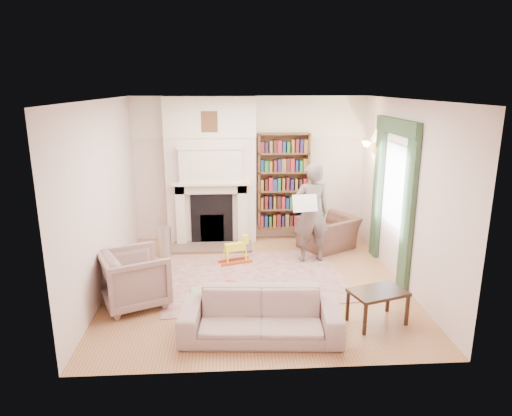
{
  "coord_description": "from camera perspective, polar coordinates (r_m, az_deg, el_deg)",
  "views": [
    {
      "loc": [
        -0.42,
        -6.57,
        3.0
      ],
      "look_at": [
        0.0,
        0.25,
        1.15
      ],
      "focal_mm": 32.0,
      "sensor_mm": 36.0,
      "label": 1
    }
  ],
  "objects": [
    {
      "name": "window",
      "position": [
        7.62,
        16.97,
        2.75
      ],
      "size": [
        0.02,
        0.9,
        1.3
      ],
      "primitive_type": "cube",
      "color": "silver",
      "rests_on": "wall_right"
    },
    {
      "name": "pelmet",
      "position": [
        7.47,
        17.19,
        9.73
      ],
      "size": [
        0.09,
        1.7,
        0.24
      ],
      "primitive_type": "cube",
      "color": "#2F492F",
      "rests_on": "wall_right"
    },
    {
      "name": "armchair_left",
      "position": [
        6.65,
        -14.92,
        -8.49
      ],
      "size": [
        1.13,
        1.12,
        0.78
      ],
      "primitive_type": "imported",
      "rotation": [
        0.0,
        0.0,
        2.0
      ],
      "color": "#A59488",
      "rests_on": "floor"
    },
    {
      "name": "newspaper",
      "position": [
        7.6,
        6.14,
        0.61
      ],
      "size": [
        0.43,
        0.18,
        0.28
      ],
      "primitive_type": "cube",
      "rotation": [
        -0.35,
        0.0,
        0.14
      ],
      "color": "white",
      "rests_on": "man_reading"
    },
    {
      "name": "armchair_reading",
      "position": [
        8.69,
        9.03,
        -3.08
      ],
      "size": [
        1.24,
        1.2,
        0.62
      ],
      "primitive_type": "imported",
      "rotation": [
        0.0,
        0.0,
        3.68
      ],
      "color": "#452B24",
      "rests_on": "floor"
    },
    {
      "name": "comic_annuals",
      "position": [
        6.81,
        2.41,
        -10.8
      ],
      "size": [
        0.76,
        0.62,
        0.02
      ],
      "color": "red",
      "rests_on": "rug"
    },
    {
      "name": "coffee_table",
      "position": [
        6.23,
        14.9,
        -11.85
      ],
      "size": [
        0.81,
        0.65,
        0.45
      ],
      "primitive_type": null,
      "rotation": [
        0.0,
        0.0,
        0.32
      ],
      "color": "black",
      "rests_on": "floor"
    },
    {
      "name": "board_game",
      "position": [
        6.89,
        -6.44,
        -10.52
      ],
      "size": [
        0.43,
        0.43,
        0.03
      ],
      "primitive_type": "cube",
      "rotation": [
        0.0,
        0.0,
        0.07
      ],
      "color": "#E8F054",
      "rests_on": "rug"
    },
    {
      "name": "ceiling",
      "position": [
        6.59,
        0.14,
        13.41
      ],
      "size": [
        4.5,
        4.5,
        0.0
      ],
      "primitive_type": "plane",
      "rotation": [
        3.14,
        0.0,
        0.0
      ],
      "color": "white",
      "rests_on": "wall_back"
    },
    {
      "name": "fireplace",
      "position": [
        8.78,
        -5.64,
        4.48
      ],
      "size": [
        1.7,
        0.58,
        2.8
      ],
      "color": "silver",
      "rests_on": "floor"
    },
    {
      "name": "wall_right",
      "position": [
        7.27,
        18.12,
        1.67
      ],
      "size": [
        0.0,
        4.5,
        4.5
      ],
      "primitive_type": "plane",
      "rotation": [
        1.57,
        0.0,
        -1.57
      ],
      "color": "silver",
      "rests_on": "floor"
    },
    {
      "name": "curtain_right",
      "position": [
        8.3,
        14.97,
        2.11
      ],
      "size": [
        0.07,
        0.32,
        2.4
      ],
      "primitive_type": "cube",
      "color": "#2F492F",
      "rests_on": "floor"
    },
    {
      "name": "floor",
      "position": [
        7.24,
        0.12,
        -9.35
      ],
      "size": [
        4.5,
        4.5,
        0.0
      ],
      "primitive_type": "plane",
      "color": "olive",
      "rests_on": "ground"
    },
    {
      "name": "man_reading",
      "position": [
        7.88,
        6.93,
        -0.64
      ],
      "size": [
        0.69,
        0.5,
        1.74
      ],
      "primitive_type": "imported",
      "rotation": [
        0.0,
        0.0,
        3.28
      ],
      "color": "#5E514B",
      "rests_on": "floor"
    },
    {
      "name": "wall_left",
      "position": [
        7.0,
        -18.57,
        1.14
      ],
      "size": [
        0.0,
        4.5,
        4.5
      ],
      "primitive_type": "plane",
      "rotation": [
        1.57,
        0.0,
        1.57
      ],
      "color": "silver",
      "rests_on": "floor"
    },
    {
      "name": "curtain_left",
      "position": [
        7.03,
        18.49,
        -0.49
      ],
      "size": [
        0.07,
        0.32,
        2.4
      ],
      "primitive_type": "cube",
      "color": "#2F492F",
      "rests_on": "floor"
    },
    {
      "name": "game_box_lid",
      "position": [
        7.08,
        -2.9,
        -9.62
      ],
      "size": [
        0.35,
        0.29,
        0.05
      ],
      "primitive_type": "cube",
      "rotation": [
        0.0,
        0.0,
        -0.37
      ],
      "color": "red",
      "rests_on": "rug"
    },
    {
      "name": "wall_sconce",
      "position": [
        8.51,
        13.35,
        7.32
      ],
      "size": [
        0.2,
        0.24,
        0.24
      ],
      "primitive_type": null,
      "color": "gold",
      "rests_on": "wall_right"
    },
    {
      "name": "paraffin_heater",
      "position": [
        8.39,
        -11.34,
        -4.12
      ],
      "size": [
        0.32,
        0.32,
        0.55
      ],
      "primitive_type": "cylinder",
      "rotation": [
        0.0,
        0.0,
        -0.42
      ],
      "color": "#ABADB3",
      "rests_on": "floor"
    },
    {
      "name": "rug",
      "position": [
        7.39,
        -0.41,
        -8.75
      ],
      "size": [
        3.12,
        2.54,
        0.01
      ],
      "primitive_type": "cube",
      "rotation": [
        0.0,
        0.0,
        0.12
      ],
      "color": "tan",
      "rests_on": "floor"
    },
    {
      "name": "wall_front",
      "position": [
        4.63,
        1.93,
        -5.1
      ],
      "size": [
        4.5,
        0.0,
        4.5
      ],
      "primitive_type": "plane",
      "rotation": [
        -1.57,
        0.0,
        0.0
      ],
      "color": "silver",
      "rests_on": "floor"
    },
    {
      "name": "bookcase",
      "position": [
        8.94,
        3.42,
        3.35
      ],
      "size": [
        1.0,
        0.24,
        1.85
      ],
      "primitive_type": "cube",
      "color": "brown",
      "rests_on": "floor"
    },
    {
      "name": "wall_back",
      "position": [
        8.97,
        -0.79,
        4.88
      ],
      "size": [
        4.5,
        0.0,
        4.5
      ],
      "primitive_type": "plane",
      "rotation": [
        1.57,
        0.0,
        0.0
      ],
      "color": "silver",
      "rests_on": "floor"
    },
    {
      "name": "rocking_horse",
      "position": [
        7.91,
        -2.63,
        -5.25
      ],
      "size": [
        0.6,
        0.39,
        0.49
      ],
      "primitive_type": null,
      "rotation": [
        0.0,
        0.0,
        0.33
      ],
      "color": "yellow",
      "rests_on": "rug"
    },
    {
      "name": "sofa",
      "position": [
        5.7,
        0.58,
        -13.29
      ],
      "size": [
        1.99,
        0.9,
        0.57
      ],
      "primitive_type": "imported",
      "rotation": [
        0.0,
        0.0,
        -0.07
      ],
      "color": "#BBAB9A",
      "rests_on": "floor"
    }
  ]
}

